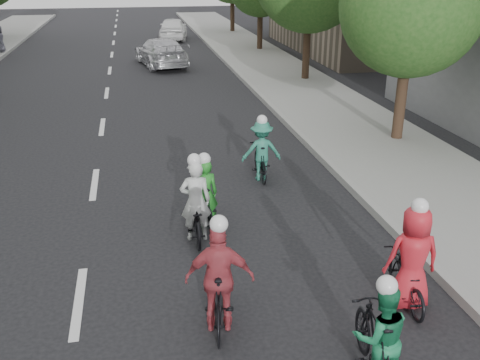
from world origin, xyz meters
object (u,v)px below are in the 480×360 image
object	(u,v)px
cyclist_2	(219,287)
cyclist_5	(410,267)
cyclist_4	(205,200)
follow_car_lead	(161,52)
spectator_2	(0,39)
cyclist_1	(261,154)
cyclist_0	(378,342)
follow_car_trail	(173,28)
cyclist_3	(196,211)

from	to	relation	value
cyclist_2	cyclist_5	distance (m)	3.01
cyclist_4	follow_car_lead	world-z (taller)	cyclist_4
spectator_2	cyclist_2	bearing A→B (deg)	-171.55
cyclist_4	follow_car_lead	distance (m)	18.46
cyclist_1	cyclist_0	bearing A→B (deg)	91.15
cyclist_1	follow_car_lead	size ratio (longest dim) A/B	0.34
cyclist_0	cyclist_2	distance (m)	2.35
cyclist_1	cyclist_4	world-z (taller)	cyclist_1
cyclist_2	follow_car_trail	bearing A→B (deg)	-83.58
follow_car_trail	spectator_2	xyz separation A→B (m)	(-10.38, -4.44, 0.14)
cyclist_4	cyclist_2	bearing A→B (deg)	81.06
cyclist_5	follow_car_trail	world-z (taller)	cyclist_5
cyclist_0	cyclist_3	distance (m)	4.72
cyclist_2	follow_car_lead	distance (m)	21.80
cyclist_4	cyclist_1	bearing A→B (deg)	-132.03
cyclist_1	cyclist_4	distance (m)	2.85
cyclist_0	follow_car_trail	world-z (taller)	cyclist_0
cyclist_0	cyclist_1	world-z (taller)	cyclist_1
cyclist_1	spectator_2	world-z (taller)	cyclist_1
cyclist_5	spectator_2	world-z (taller)	cyclist_5
cyclist_1	follow_car_trail	bearing A→B (deg)	-87.36
cyclist_1	cyclist_3	xyz separation A→B (m)	(-1.97, -2.76, -0.07)
cyclist_3	cyclist_4	size ratio (longest dim) A/B	1.11
cyclist_2	cyclist_4	xyz separation A→B (m)	(0.24, 3.33, -0.12)
follow_car_lead	follow_car_trail	xyz separation A→B (m)	(1.46, 9.96, 0.04)
cyclist_1	cyclist_3	bearing A→B (deg)	57.02
cyclist_3	cyclist_4	xyz separation A→B (m)	(0.25, 0.49, -0.01)
cyclist_4	follow_car_trail	bearing A→B (deg)	-98.24
cyclist_0	cyclist_5	world-z (taller)	cyclist_5
cyclist_0	spectator_2	distance (m)	30.60
follow_car_lead	cyclist_5	bearing A→B (deg)	86.24
cyclist_4	cyclist_5	xyz separation A→B (m)	(2.77, -3.35, 0.10)
cyclist_1	cyclist_3	distance (m)	3.39
cyclist_0	cyclist_1	xyz separation A→B (m)	(0.18, 7.12, 0.02)
cyclist_3	cyclist_4	world-z (taller)	cyclist_3
cyclist_1	cyclist_2	xyz separation A→B (m)	(-1.96, -5.60, 0.04)
cyclist_4	spectator_2	world-z (taller)	spectator_2
cyclist_2	spectator_2	size ratio (longest dim) A/B	1.25
cyclist_2	spectator_2	bearing A→B (deg)	-62.91
cyclist_2	cyclist_4	world-z (taller)	cyclist_2
cyclist_5	cyclist_3	bearing A→B (deg)	-36.35
cyclist_5	follow_car_trail	xyz separation A→B (m)	(-1.06, 31.78, 0.09)
cyclist_0	follow_car_lead	xyz separation A→B (m)	(-1.30, 23.31, 0.10)
cyclist_0	cyclist_1	bearing A→B (deg)	-83.97
follow_car_trail	spectator_2	world-z (taller)	spectator_2
cyclist_5	cyclist_1	bearing A→B (deg)	-72.30
cyclist_4	follow_car_trail	xyz separation A→B (m)	(1.70, 28.42, 0.20)
cyclist_2	cyclist_3	bearing A→B (deg)	-79.91
cyclist_5	follow_car_lead	distance (m)	21.96
cyclist_4	cyclist_5	size ratio (longest dim) A/B	0.86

